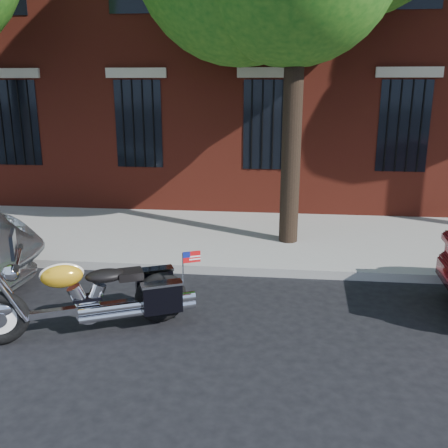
# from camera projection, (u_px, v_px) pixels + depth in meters

# --- Properties ---
(ground) EXTENTS (120.00, 120.00, 0.00)m
(ground) POSITION_uv_depth(u_px,v_px,m) (255.00, 311.00, 7.07)
(ground) COLOR black
(ground) RESTS_ON ground
(curb) EXTENTS (40.00, 0.16, 0.15)m
(curb) POSITION_uv_depth(u_px,v_px,m) (259.00, 271.00, 8.37)
(curb) COLOR gray
(curb) RESTS_ON ground
(sidewalk) EXTENTS (40.00, 3.60, 0.15)m
(sidewalk) POSITION_uv_depth(u_px,v_px,m) (263.00, 238.00, 10.17)
(sidewalk) COLOR gray
(sidewalk) RESTS_ON ground
(motorcycle) EXTENTS (2.72, 1.49, 1.41)m
(motorcycle) POSITION_uv_depth(u_px,v_px,m) (95.00, 297.00, 6.35)
(motorcycle) COLOR black
(motorcycle) RESTS_ON ground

